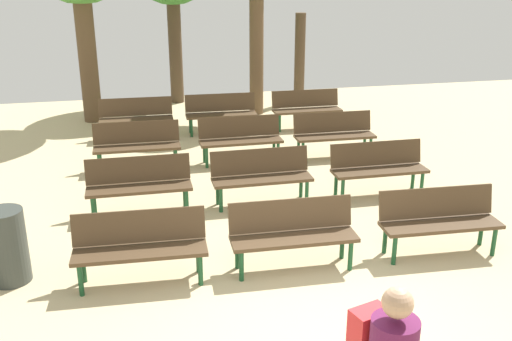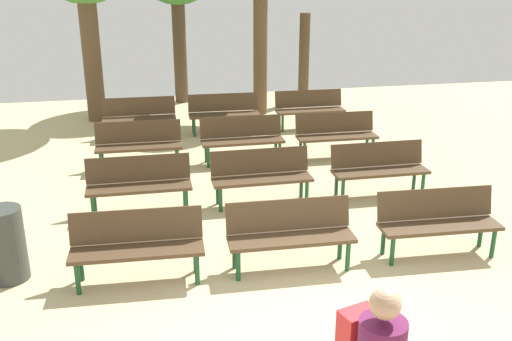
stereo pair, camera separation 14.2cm
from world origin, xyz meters
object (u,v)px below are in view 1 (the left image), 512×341
object	(u,v)px
bench_r0_c0	(140,243)
bench_r1_c2	(378,165)
bench_r3_c2	(306,107)
bench_r0_c1	(293,231)
bench_r2_c1	(240,137)
trash_bin	(7,246)
bench_r2_c2	(334,132)
bench_r3_c0	(136,116)
bench_r2_c0	(137,143)
bench_r1_c1	(261,173)
tree_0	(300,58)
bench_r1_c0	(139,182)
bench_r0_c2	(439,217)
bench_r3_c1	(221,111)

from	to	relation	value
bench_r0_c0	bench_r1_c2	world-z (taller)	same
bench_r3_c2	bench_r0_c1	bearing A→B (deg)	-108.13
bench_r2_c1	trash_bin	xyz separation A→B (m)	(-3.63, -3.84, -0.04)
bench_r0_c1	bench_r2_c1	size ratio (longest dim) A/B	1.01
bench_r1_c2	bench_r3_c2	world-z (taller)	same
bench_r0_c0	bench_r2_c1	distance (m)	4.66
trash_bin	bench_r0_c0	bearing A→B (deg)	-12.33
bench_r2_c2	bench_r0_c1	bearing A→B (deg)	-114.90
bench_r0_c1	trash_bin	xyz separation A→B (m)	(-3.47, 0.41, -0.04)
bench_r3_c0	bench_r2_c0	bearing A→B (deg)	-89.82
bench_r0_c0	bench_r1_c1	bearing A→B (deg)	48.91
bench_r1_c1	tree_0	distance (m)	7.47
tree_0	bench_r0_c1	bearing A→B (deg)	-107.16
trash_bin	tree_0	bearing A→B (deg)	54.08
bench_r1_c0	bench_r2_c1	world-z (taller)	same
bench_r0_c1	bench_r2_c0	xyz separation A→B (m)	(-1.81, 4.28, 0.00)
bench_r3_c2	bench_r0_c2	bearing A→B (deg)	-90.64
bench_r1_c1	bench_r3_c1	distance (m)	4.22
bench_r0_c0	trash_bin	xyz separation A→B (m)	(-1.57, 0.34, -0.04)
tree_0	bench_r1_c1	bearing A→B (deg)	-111.36
bench_r0_c0	bench_r3_c0	world-z (taller)	same
bench_r2_c1	bench_r2_c0	bearing A→B (deg)	178.69
bench_r1_c1	bench_r3_c2	bearing A→B (deg)	63.76
bench_r0_c0	bench_r3_c1	world-z (taller)	same
bench_r1_c1	tree_0	bearing A→B (deg)	68.65
bench_r3_c1	bench_r1_c1	bearing A→B (deg)	-88.69
bench_r0_c2	bench_r3_c0	size ratio (longest dim) A/B	1.01
bench_r1_c1	bench_r3_c1	size ratio (longest dim) A/B	0.99
bench_r1_c0	bench_r1_c1	size ratio (longest dim) A/B	1.00
bench_r0_c1	bench_r1_c0	bearing A→B (deg)	132.02
tree_0	trash_bin	distance (m)	10.71
bench_r2_c0	bench_r3_c1	distance (m)	2.84
bench_r1_c0	bench_r2_c1	bearing A→B (deg)	46.61
bench_r3_c1	trash_bin	size ratio (longest dim) A/B	1.72
bench_r2_c1	bench_r2_c2	bearing A→B (deg)	-2.80
bench_r1_c0	bench_r2_c2	distance (m)	4.37
bench_r1_c1	bench_r2_c2	world-z (taller)	same
bench_r0_c0	bench_r1_c0	size ratio (longest dim) A/B	1.01
bench_r2_c0	bench_r3_c2	xyz separation A→B (m)	(3.96, 2.05, 0.00)
bench_r3_c1	trash_bin	distance (m)	6.95
bench_r2_c1	bench_r3_c1	size ratio (longest dim) A/B	0.99
bench_r0_c0	bench_r3_c0	size ratio (longest dim) A/B	1.01
bench_r1_c2	bench_r2_c2	distance (m)	2.07
bench_r0_c2	bench_r1_c2	bearing A→B (deg)	90.54
bench_r0_c2	bench_r3_c1	size ratio (longest dim) A/B	1.00
bench_r0_c1	bench_r2_c1	distance (m)	4.25
bench_r0_c1	bench_r2_c2	xyz separation A→B (m)	(2.06, 4.16, 0.00)
bench_r0_c2	bench_r2_c0	xyz separation A→B (m)	(-3.82, 4.32, 0.00)
bench_r1_c2	bench_r3_c1	size ratio (longest dim) A/B	0.99
bench_r1_c0	bench_r3_c1	world-z (taller)	same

